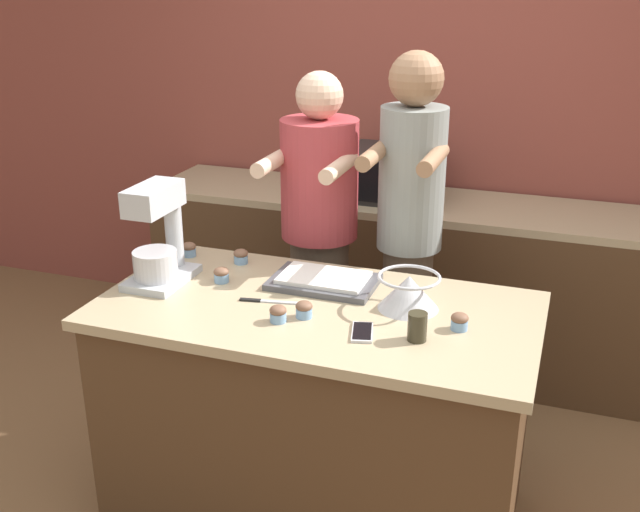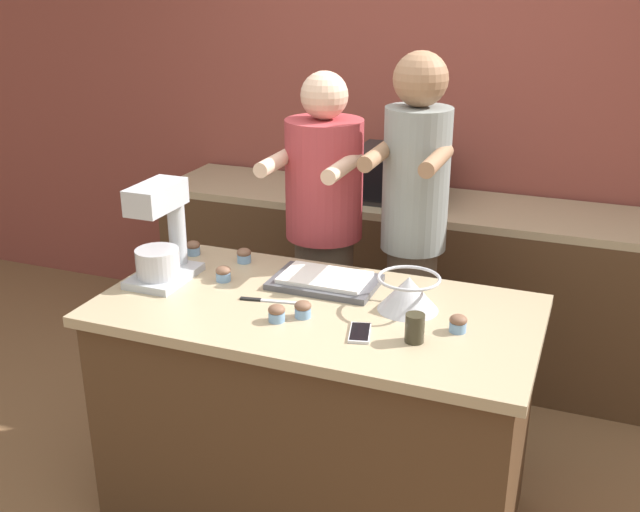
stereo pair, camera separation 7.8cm
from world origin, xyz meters
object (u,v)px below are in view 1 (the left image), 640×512
(microwave_oven, at_px, (391,174))
(knife, at_px, (265,301))
(stand_mixer, at_px, (158,240))
(baking_tray, at_px, (324,281))
(cupcake_1, at_px, (459,321))
(cupcake_3, at_px, (304,309))
(cupcake_0, at_px, (221,275))
(cell_phone, at_px, (362,332))
(cupcake_4, at_px, (189,249))
(cupcake_5, at_px, (241,256))
(person_right, at_px, (409,242))
(mixing_bowl, at_px, (409,291))
(drinking_glass, at_px, (417,327))
(cupcake_2, at_px, (278,313))
(person_left, at_px, (319,249))

(microwave_oven, relative_size, knife, 2.09)
(stand_mixer, relative_size, baking_tray, 0.97)
(cupcake_1, relative_size, cupcake_3, 1.00)
(cupcake_0, height_order, cupcake_3, same)
(cell_phone, relative_size, cupcake_4, 2.54)
(cupcake_5, bearing_deg, cupcake_4, 179.70)
(person_right, bearing_deg, mixing_bowl, -76.98)
(mixing_bowl, xyz_separation_m, cupcake_0, (-0.75, -0.01, -0.04))
(person_right, bearing_deg, cupcake_4, -157.36)
(knife, height_order, cupcake_1, cupcake_1)
(drinking_glass, bearing_deg, cupcake_1, 46.07)
(cupcake_0, bearing_deg, mixing_bowl, 0.51)
(cupcake_2, height_order, cupcake_4, same)
(cupcake_0, distance_m, cupcake_5, 0.21)
(microwave_oven, height_order, knife, microwave_oven)
(person_left, xyz_separation_m, baking_tray, (0.18, -0.47, 0.06))
(cupcake_1, xyz_separation_m, cupcake_4, (-1.21, 0.31, 0.00))
(mixing_bowl, bearing_deg, knife, -166.37)
(microwave_oven, xyz_separation_m, cell_phone, (0.31, -1.57, -0.13))
(cupcake_1, bearing_deg, stand_mixer, 178.61)
(knife, bearing_deg, person_right, 61.12)
(mixing_bowl, distance_m, cupcake_5, 0.79)
(cupcake_1, bearing_deg, cupcake_0, 173.80)
(stand_mixer, distance_m, cupcake_1, 1.18)
(cupcake_1, xyz_separation_m, cupcake_2, (-0.61, -0.15, 0.00))
(cupcake_2, bearing_deg, mixing_bowl, 32.85)
(cupcake_0, distance_m, cupcake_3, 0.46)
(cupcake_3, bearing_deg, person_right, 75.45)
(cell_phone, bearing_deg, person_left, 118.48)
(baking_tray, bearing_deg, cupcake_1, -20.37)
(mixing_bowl, distance_m, baking_tray, 0.37)
(cupcake_2, bearing_deg, stand_mixer, 162.63)
(cell_phone, bearing_deg, cupcake_1, 24.72)
(microwave_oven, distance_m, cupcake_2, 1.58)
(cell_phone, distance_m, cupcake_5, 0.80)
(baking_tray, height_order, knife, baking_tray)
(person_left, bearing_deg, stand_mixer, -123.46)
(baking_tray, distance_m, knife, 0.27)
(baking_tray, height_order, cupcake_5, cupcake_5)
(mixing_bowl, bearing_deg, cell_phone, -111.68)
(knife, height_order, cupcake_5, cupcake_5)
(mixing_bowl, bearing_deg, cupcake_5, 165.20)
(stand_mixer, distance_m, cupcake_5, 0.38)
(person_right, height_order, cupcake_2, person_right)
(stand_mixer, bearing_deg, person_left, 56.54)
(cupcake_5, bearing_deg, cupcake_1, -17.87)
(person_right, relative_size, cupcake_0, 28.69)
(baking_tray, relative_size, cupcake_4, 6.60)
(cupcake_5, bearing_deg, mixing_bowl, -14.80)
(cell_phone, distance_m, drinking_glass, 0.19)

